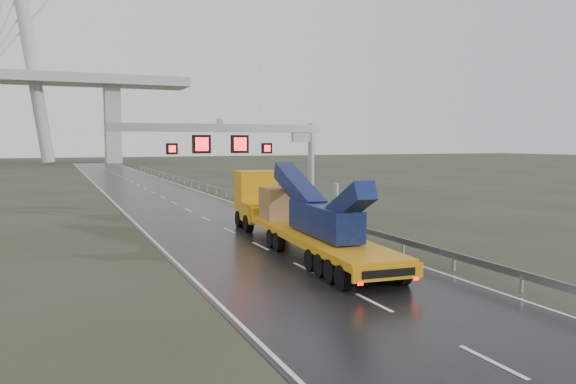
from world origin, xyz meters
name	(u,v)px	position (x,y,z in m)	size (l,w,h in m)	color
ground	(347,290)	(0.00, 0.00, 0.00)	(400.00, 400.00, 0.00)	#2D3022
road	(163,197)	(0.00, 40.00, 0.01)	(11.00, 200.00, 0.02)	black
guardrail	(248,197)	(6.10, 30.00, 0.70)	(0.20, 140.00, 1.40)	gray
sign_gantry	(249,145)	(2.10, 17.99, 5.61)	(14.90, 1.20, 7.42)	#A6A6A2
heavy_haul_truck	(289,213)	(1.85, 10.23, 1.81)	(4.26, 20.02, 4.67)	#C8800B
exit_sign_pair	(354,204)	(7.87, 13.38, 1.70)	(1.36, 0.52, 2.42)	#A0A4A9
striped_barrier	(306,212)	(7.21, 19.54, 0.51)	(0.61, 0.33, 1.03)	red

